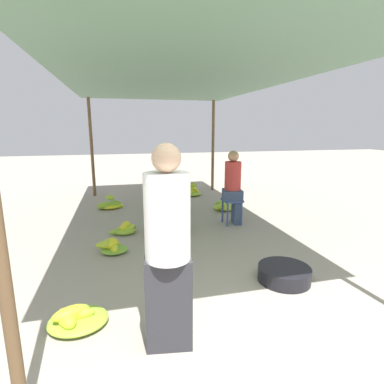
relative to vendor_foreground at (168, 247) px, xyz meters
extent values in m
cylinder|color=brown|center=(-1.00, 6.08, 0.40)|extent=(0.08, 0.08, 2.53)
cylinder|color=brown|center=(2.31, 6.08, 0.40)|extent=(0.08, 0.08, 2.53)
cube|color=#567A60|center=(0.65, 2.83, 1.68)|extent=(3.71, 6.89, 0.04)
cube|color=#2D2D33|center=(0.00, 0.00, -0.48)|extent=(0.40, 0.25, 0.78)
cylinder|color=white|center=(0.00, 0.00, 0.25)|extent=(0.40, 0.40, 0.68)
sphere|color=tan|center=(0.00, 0.00, 0.69)|extent=(0.22, 0.22, 0.22)
cube|color=#384C84|center=(1.69, 2.92, -0.41)|extent=(0.34, 0.34, 0.04)
cylinder|color=#384C84|center=(1.55, 2.78, -0.65)|extent=(0.04, 0.04, 0.44)
cylinder|color=#384C84|center=(1.82, 2.78, -0.65)|extent=(0.04, 0.04, 0.44)
cylinder|color=#384C84|center=(1.55, 3.06, -0.65)|extent=(0.04, 0.04, 0.44)
cylinder|color=#384C84|center=(1.82, 3.06, -0.65)|extent=(0.04, 0.04, 0.44)
cube|color=#384766|center=(1.79, 2.94, -0.63)|extent=(0.19, 0.32, 0.48)
cube|color=#384766|center=(1.69, 2.92, -0.30)|extent=(0.39, 0.39, 0.18)
cylinder|color=#BF3833|center=(1.69, 2.92, 0.05)|extent=(0.34, 0.34, 0.52)
sphere|color=tan|center=(1.69, 2.92, 0.41)|extent=(0.20, 0.20, 0.20)
cylinder|color=black|center=(1.50, 0.74, -0.78)|extent=(0.61, 0.61, 0.17)
ellipsoid|color=#CBD528|center=(-0.83, 0.42, -0.71)|extent=(0.35, 0.26, 0.11)
ellipsoid|color=#94C032|center=(-0.77, 0.45, -0.73)|extent=(0.25, 0.18, 0.13)
ellipsoid|color=#C3D229|center=(-0.86, 0.40, -0.75)|extent=(0.26, 0.34, 0.13)
ellipsoid|color=#B5CD2C|center=(-0.79, 0.43, -0.75)|extent=(0.34, 0.13, 0.11)
ellipsoid|color=#90BE32|center=(-0.77, 0.45, -0.82)|extent=(0.54, 0.47, 0.10)
ellipsoid|color=yellow|center=(-0.46, 2.00, -0.77)|extent=(0.14, 0.26, 0.10)
ellipsoid|color=#B2CC2C|center=(-0.51, 2.14, -0.77)|extent=(0.28, 0.17, 0.15)
ellipsoid|color=#B7CE2B|center=(-0.55, 2.04, -0.70)|extent=(0.25, 0.33, 0.11)
ellipsoid|color=yellow|center=(-0.50, 2.06, -0.72)|extent=(0.26, 0.32, 0.13)
ellipsoid|color=#B0CB2D|center=(-0.56, 2.10, -0.75)|extent=(0.33, 0.16, 0.12)
ellipsoid|color=#76B437|center=(-0.46, 2.05, -0.82)|extent=(0.38, 0.33, 0.10)
ellipsoid|color=yellow|center=(-0.28, 2.86, -0.73)|extent=(0.24, 0.32, 0.15)
ellipsoid|color=#A5C62F|center=(-0.29, 2.84, -0.78)|extent=(0.29, 0.18, 0.10)
ellipsoid|color=#A1C52F|center=(-0.22, 2.88, -0.78)|extent=(0.33, 0.35, 0.10)
ellipsoid|color=#88BB34|center=(-0.43, 2.82, -0.82)|extent=(0.28, 0.16, 0.09)
ellipsoid|color=yellow|center=(-0.25, 2.88, -0.77)|extent=(0.23, 0.24, 0.14)
ellipsoid|color=#8EBD33|center=(-0.29, 2.83, -0.82)|extent=(0.36, 0.31, 0.10)
ellipsoid|color=#8BBC33|center=(-0.76, 4.62, -0.82)|extent=(0.20, 0.25, 0.10)
ellipsoid|color=#9BC230|center=(-0.63, 4.71, -0.79)|extent=(0.28, 0.22, 0.11)
ellipsoid|color=#8BBC33|center=(-0.67, 4.77, -0.81)|extent=(0.19, 0.35, 0.11)
ellipsoid|color=#85B934|center=(-0.48, 4.59, -0.75)|extent=(0.31, 0.16, 0.14)
ellipsoid|color=#93BF32|center=(-0.71, 4.51, -0.77)|extent=(0.33, 0.23, 0.15)
ellipsoid|color=#C0D12A|center=(-0.44, 4.60, -0.82)|extent=(0.33, 0.16, 0.10)
ellipsoid|color=#9AC231|center=(-0.57, 4.62, -0.62)|extent=(0.27, 0.25, 0.12)
ellipsoid|color=yellow|center=(-0.58, 4.61, -0.82)|extent=(0.44, 0.39, 0.10)
ellipsoid|color=#9FC430|center=(1.80, 3.77, -0.75)|extent=(0.36, 0.30, 0.11)
ellipsoid|color=#A4C62F|center=(1.91, 4.04, -0.79)|extent=(0.29, 0.32, 0.14)
ellipsoid|color=#AFCA2D|center=(1.87, 3.73, -0.78)|extent=(0.23, 0.24, 0.15)
ellipsoid|color=#7EB736|center=(1.87, 4.14, -0.79)|extent=(0.22, 0.18, 0.15)
ellipsoid|color=#CCD628|center=(2.13, 3.99, -0.80)|extent=(0.34, 0.20, 0.14)
ellipsoid|color=#A8C82E|center=(1.95, 3.90, -0.82)|extent=(0.59, 0.52, 0.10)
ellipsoid|color=#A0C42F|center=(1.53, 5.48, -0.58)|extent=(0.31, 0.20, 0.13)
ellipsoid|color=yellow|center=(1.63, 5.56, -0.75)|extent=(0.26, 0.30, 0.15)
ellipsoid|color=#B2CB2C|center=(1.47, 5.37, -0.79)|extent=(0.26, 0.28, 0.12)
ellipsoid|color=yellow|center=(1.60, 5.65, -0.73)|extent=(0.23, 0.17, 0.14)
ellipsoid|color=#B7CE2B|center=(1.44, 5.34, -0.74)|extent=(0.26, 0.20, 0.15)
ellipsoid|color=#95C031|center=(1.51, 5.48, -0.82)|extent=(0.56, 0.49, 0.10)
cube|color=olive|center=(0.47, 2.81, -0.77)|extent=(0.51, 0.51, 0.19)
cube|color=brown|center=(0.47, 2.81, -0.67)|extent=(0.53, 0.53, 0.02)
camera|label=1|loc=(-0.34, -2.17, 0.91)|focal=28.00mm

